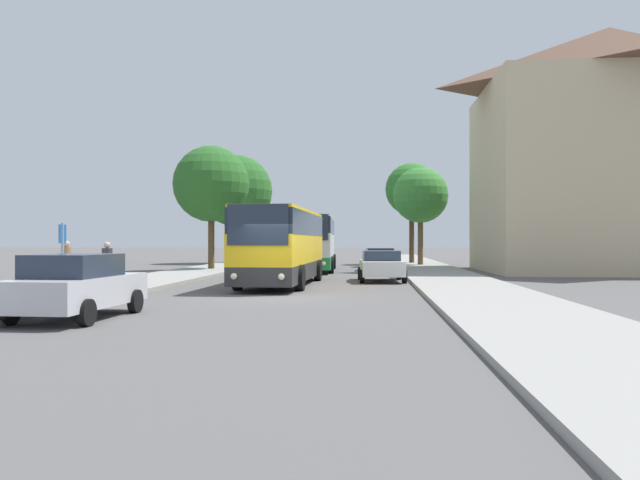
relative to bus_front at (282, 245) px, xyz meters
The scene contains 16 objects.
ground_plane 6.23m from the bus_front, 84.19° to the right, with size 300.00×300.00×0.00m, color #565454.
sidewalk_left 8.89m from the bus_front, 137.04° to the right, with size 4.00×120.00×0.15m, color gray.
sidewalk_right 9.80m from the bus_front, 38.06° to the right, with size 4.00×120.00×0.15m, color gray.
building_right_background 23.25m from the bus_front, 34.85° to the left, with size 15.04×11.95×15.05m.
bus_front is the anchor object (origin of this frame).
bus_middle 12.69m from the bus_front, 89.04° to the left, with size 3.00×10.52×3.41m.
parked_car_left_curb 12.43m from the bus_front, 105.99° to the right, with size 2.16×4.36×1.59m.
parked_car_right_near 5.21m from the bus_front, 32.69° to the left, with size 2.26×4.20×1.45m.
parked_car_right_far 13.85m from the bus_front, 71.32° to the left, with size 2.22×4.19×1.44m.
bus_stop_sign 9.62m from the bus_front, 128.60° to the right, with size 0.08×0.45×2.33m.
pedestrian_waiting_near 7.74m from the bus_front, 134.70° to the right, with size 0.36×0.36×1.73m.
pedestrian_waiting_far 8.83m from the bus_front, 141.80° to the right, with size 0.36×0.36×1.77m.
tree_left_near 14.27m from the bus_front, 117.05° to the left, with size 4.83×4.83×7.80m.
tree_left_far 26.46m from the bus_front, 106.43° to the left, with size 6.05×6.05×8.98m.
tree_right_near 25.56m from the bus_front, 73.42° to the left, with size 4.24×4.24×8.05m.
tree_right_mid 21.63m from the bus_front, 69.27° to the left, with size 4.11×4.11×7.20m.
Camera 1 is at (3.13, -20.71, 1.92)m, focal length 35.00 mm.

